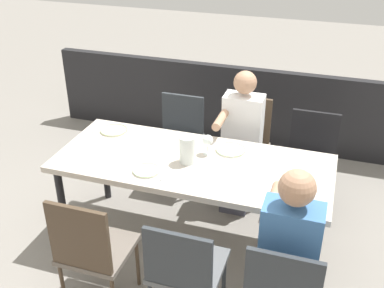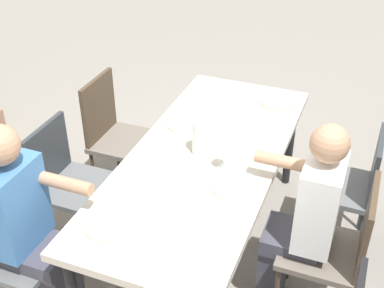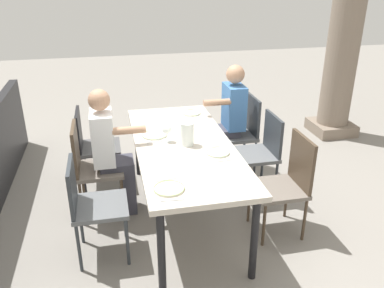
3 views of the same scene
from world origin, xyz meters
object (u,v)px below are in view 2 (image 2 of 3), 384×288
(chair_west_north, at_px, (7,241))
(wine_glass_1, at_px, (223,151))
(plate_3, at_px, (278,104))
(chair_east_south, at_px, (351,182))
(chair_mid_north, at_px, (67,179))
(plate_0, at_px, (105,228))
(water_pitcher, at_px, (202,139))
(diner_man_white, at_px, (28,226))
(chair_east_north, at_px, (115,131))
(plate_2, at_px, (183,125))
(diner_woman_green, at_px, (304,218))
(dining_table, at_px, (204,165))
(plate_1, at_px, (230,186))
(chair_mid_south, at_px, (338,246))

(chair_west_north, relative_size, wine_glass_1, 5.60)
(plate_3, bearing_deg, chair_west_north, 145.36)
(chair_east_south, bearing_deg, chair_mid_north, 110.69)
(plate_0, height_order, water_pitcher, water_pitcher)
(chair_west_north, xyz_separation_m, diner_man_white, (0.00, -0.18, 0.17))
(chair_east_north, distance_m, plate_3, 1.21)
(chair_mid_north, relative_size, plate_2, 4.43)
(chair_east_north, xyz_separation_m, diner_woman_green, (-0.64, -1.52, 0.15))
(chair_mid_north, bearing_deg, wine_glass_1, -81.40)
(chair_mid_north, xyz_separation_m, plate_2, (0.50, -0.60, 0.25))
(chair_west_north, xyz_separation_m, chair_east_south, (1.25, -1.71, -0.00))
(chair_east_north, distance_m, chair_east_south, 1.71)
(chair_east_north, relative_size, water_pitcher, 4.35)
(water_pitcher, bearing_deg, chair_east_south, -66.30)
(chair_mid_north, bearing_deg, plate_2, -50.46)
(plate_0, bearing_deg, water_pitcher, -14.55)
(chair_east_south, height_order, plate_0, chair_east_south)
(chair_west_north, height_order, chair_east_south, chair_west_north)
(chair_east_north, xyz_separation_m, wine_glass_1, (-0.49, -1.00, 0.37))
(dining_table, distance_m, plate_2, 0.38)
(chair_west_north, relative_size, water_pitcher, 4.25)
(chair_mid_north, bearing_deg, chair_west_north, 179.57)
(plate_0, distance_m, water_pitcher, 0.84)
(chair_east_south, bearing_deg, wine_glass_1, 124.73)
(diner_woman_green, xyz_separation_m, plate_2, (0.49, 0.90, 0.11))
(chair_mid_north, distance_m, plate_2, 0.82)
(plate_2, bearing_deg, wine_glass_1, -131.71)
(dining_table, xyz_separation_m, diner_woman_green, (-0.22, -0.65, -0.03))
(plate_0, bearing_deg, diner_woman_green, -57.97)
(diner_woman_green, relative_size, wine_glass_1, 7.83)
(dining_table, bearing_deg, water_pitcher, 41.02)
(plate_1, bearing_deg, dining_table, 45.14)
(plate_0, xyz_separation_m, plate_3, (1.57, -0.50, -0.00))
(chair_mid_north, xyz_separation_m, diner_woman_green, (0.00, -1.51, 0.14))
(chair_mid_north, relative_size, water_pitcher, 4.20)
(plate_2, distance_m, water_pitcher, 0.34)
(dining_table, distance_m, diner_man_white, 1.07)
(dining_table, bearing_deg, diner_woman_green, -108.90)
(chair_east_north, bearing_deg, diner_man_white, -171.72)
(dining_table, relative_size, chair_mid_north, 2.33)
(diner_woman_green, height_order, plate_3, diner_woman_green)
(chair_mid_north, xyz_separation_m, wine_glass_1, (0.15, -0.99, 0.36))
(chair_mid_north, relative_size, chair_east_south, 1.02)
(diner_woman_green, relative_size, plate_3, 5.55)
(plate_0, bearing_deg, chair_mid_south, -63.11)
(chair_west_north, height_order, diner_man_white, diner_man_white)
(chair_mid_north, bearing_deg, diner_woman_green, -89.88)
(plate_3, bearing_deg, chair_east_south, -122.31)
(chair_east_south, distance_m, diner_man_white, 1.98)
(chair_mid_north, distance_m, chair_east_north, 0.64)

